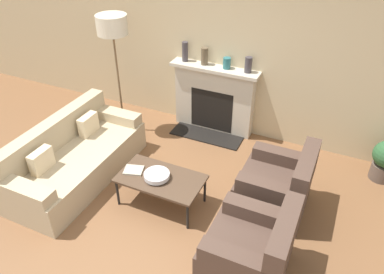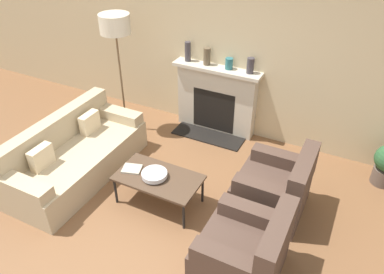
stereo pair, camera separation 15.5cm
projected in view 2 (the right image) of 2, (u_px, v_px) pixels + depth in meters
ground_plane at (151, 225)px, 4.47m from camera, size 18.00×18.00×0.00m
wall_back at (234, 43)px, 5.48m from camera, size 18.00×0.06×2.90m
fireplace at (216, 100)px, 5.95m from camera, size 1.40×0.59×1.10m
couch at (75, 156)px, 5.11m from camera, size 0.89×2.05×0.81m
armchair_near at (245, 252)px, 3.74m from camera, size 0.83×0.85×0.87m
armchair_far at (275, 189)px, 4.52m from camera, size 0.83×0.85×0.87m
coffee_table at (158, 179)px, 4.59m from camera, size 1.05×0.59×0.41m
bowl at (154, 174)px, 4.54m from camera, size 0.31×0.31×0.08m
book at (132, 169)px, 4.68m from camera, size 0.28×0.25×0.02m
floor_lamp at (116, 33)px, 5.36m from camera, size 0.44×0.44×1.89m
mantel_vase_left at (188, 51)px, 5.75m from camera, size 0.09×0.09×0.31m
mantel_vase_center_left at (207, 56)px, 5.64m from camera, size 0.11×0.11×0.26m
mantel_vase_center_right at (229, 64)px, 5.53m from camera, size 0.11×0.11×0.17m
mantel_vase_right at (250, 66)px, 5.39m from camera, size 0.11×0.11×0.23m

